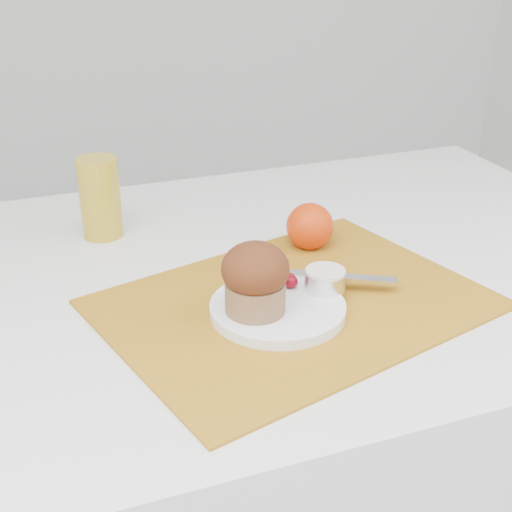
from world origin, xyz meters
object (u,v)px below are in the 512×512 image
object	(u,v)px
plate	(278,309)
orange	(310,226)
muffin	(255,278)
juice_glass	(100,198)
table	(269,460)

from	to	relation	value
plate	orange	distance (m)	0.21
muffin	juice_glass	bearing A→B (deg)	111.84
table	juice_glass	size ratio (longest dim) A/B	9.34
muffin	plate	bearing A→B (deg)	7.92
orange	muffin	bearing A→B (deg)	-131.00
orange	juice_glass	distance (m)	0.33
table	plate	xyz separation A→B (m)	(-0.05, -0.14, 0.39)
plate	juice_glass	distance (m)	0.38
orange	muffin	distance (m)	0.24
plate	orange	world-z (taller)	orange
table	orange	xyz separation A→B (m)	(0.08, 0.03, 0.41)
plate	muffin	xyz separation A→B (m)	(-0.03, -0.00, 0.05)
juice_glass	plate	bearing A→B (deg)	-63.29
table	juice_glass	world-z (taller)	juice_glass
table	muffin	world-z (taller)	muffin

